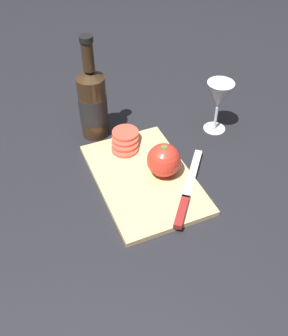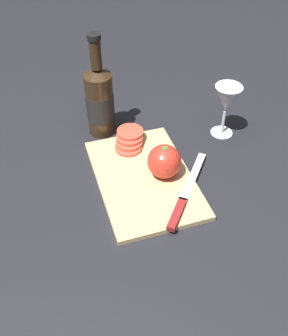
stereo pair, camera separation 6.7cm
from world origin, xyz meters
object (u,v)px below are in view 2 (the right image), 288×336
object	(u,v)px
whole_tomato	(164,161)
tomato_slice_stack_near	(129,140)
wine_bottle	(100,100)
knife	(181,205)
wine_glass	(227,101)

from	to	relation	value
whole_tomato	tomato_slice_stack_near	world-z (taller)	whole_tomato
wine_bottle	knife	size ratio (longest dim) A/B	1.29
wine_glass	whole_tomato	world-z (taller)	wine_glass
wine_glass	knife	size ratio (longest dim) A/B	0.67
wine_bottle	knife	distance (m)	0.40
wine_glass	knife	distance (m)	0.35
whole_tomato	tomato_slice_stack_near	distance (m)	0.15
wine_bottle	knife	xyz separation A→B (m)	(0.37, 0.11, -0.09)
wine_bottle	tomato_slice_stack_near	xyz separation A→B (m)	(0.10, 0.06, -0.08)
whole_tomato	knife	world-z (taller)	whole_tomato
wine_glass	knife	bearing A→B (deg)	-43.08
wine_glass	whole_tomato	size ratio (longest dim) A/B	1.78
wine_glass	knife	world-z (taller)	wine_glass
wine_bottle	wine_glass	world-z (taller)	wine_bottle
wine_bottle	tomato_slice_stack_near	bearing A→B (deg)	28.52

